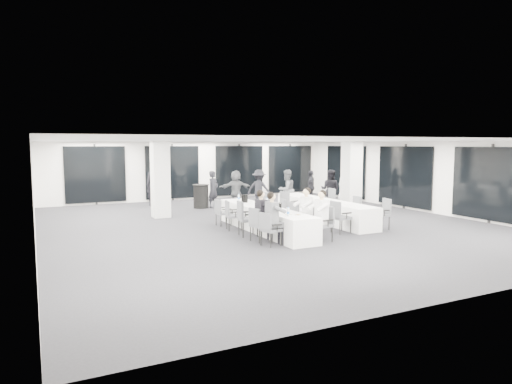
% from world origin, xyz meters
% --- Properties ---
extents(room, '(14.04, 16.04, 2.84)m').
position_xyz_m(room, '(0.89, 1.11, 1.39)').
color(room, black).
rests_on(room, ground).
extents(column_left, '(0.60, 0.60, 2.80)m').
position_xyz_m(column_left, '(-2.80, 3.20, 1.40)').
color(column_left, silver).
rests_on(column_left, floor).
extents(column_right, '(0.60, 0.60, 2.80)m').
position_xyz_m(column_right, '(4.20, 1.00, 1.40)').
color(column_right, silver).
rests_on(column_right, floor).
extents(banquet_table_main, '(0.90, 5.00, 0.75)m').
position_xyz_m(banquet_table_main, '(-0.63, -0.95, 0.38)').
color(banquet_table_main, white).
rests_on(banquet_table_main, floor).
extents(banquet_table_side, '(0.90, 5.00, 0.75)m').
position_xyz_m(banquet_table_side, '(2.11, -0.17, 0.38)').
color(banquet_table_side, white).
rests_on(banquet_table_side, floor).
extents(cocktail_table, '(0.72, 0.72, 0.99)m').
position_xyz_m(cocktail_table, '(-0.66, 4.86, 0.50)').
color(cocktail_table, black).
rests_on(cocktail_table, floor).
extents(chair_main_left_near, '(0.55, 0.58, 0.90)m').
position_xyz_m(chair_main_left_near, '(-1.46, -2.83, 0.51)').
color(chair_main_left_near, '#4F5256').
rests_on(chair_main_left_near, floor).
extents(chair_main_left_second, '(0.56, 0.59, 0.94)m').
position_xyz_m(chair_main_left_second, '(-1.46, -2.20, 0.54)').
color(chair_main_left_second, '#4F5256').
rests_on(chair_main_left_second, floor).
extents(chair_main_left_mid, '(0.59, 0.64, 1.04)m').
position_xyz_m(chair_main_left_mid, '(-1.47, -1.36, 0.59)').
color(chair_main_left_mid, '#4F5256').
rests_on(chair_main_left_mid, floor).
extents(chair_main_left_fourth, '(0.55, 0.58, 0.93)m').
position_xyz_m(chair_main_left_fourth, '(-1.46, -0.31, 0.53)').
color(chair_main_left_fourth, '#4F5256').
rests_on(chair_main_left_fourth, floor).
extents(chair_main_left_far, '(0.48, 0.52, 0.88)m').
position_xyz_m(chair_main_left_far, '(-1.46, 0.54, 0.50)').
color(chair_main_left_far, '#4F5256').
rests_on(chair_main_left_far, floor).
extents(chair_main_right_near, '(0.54, 0.59, 0.97)m').
position_xyz_m(chair_main_right_near, '(0.20, -2.97, 0.55)').
color(chair_main_right_near, '#4F5256').
rests_on(chair_main_right_near, floor).
extents(chair_main_right_second, '(0.58, 0.61, 0.96)m').
position_xyz_m(chair_main_right_second, '(0.20, -2.18, 0.55)').
color(chair_main_right_second, '#4F5256').
rests_on(chair_main_right_second, floor).
extents(chair_main_right_mid, '(0.54, 0.56, 0.88)m').
position_xyz_m(chair_main_right_mid, '(0.19, -1.14, 0.50)').
color(chair_main_right_mid, '#4F5256').
rests_on(chair_main_right_mid, floor).
extents(chair_main_right_fourth, '(0.53, 0.57, 0.90)m').
position_xyz_m(chair_main_right_fourth, '(0.19, -0.43, 0.52)').
color(chair_main_right_fourth, '#4F5256').
rests_on(chair_main_right_fourth, floor).
extents(chair_main_right_far, '(0.60, 0.63, 1.01)m').
position_xyz_m(chair_main_right_far, '(0.20, 0.71, 0.57)').
color(chair_main_right_far, '#4F5256').
rests_on(chair_main_right_far, floor).
extents(chair_side_left_near, '(0.52, 0.57, 0.98)m').
position_xyz_m(chair_side_left_near, '(1.27, -2.19, 0.56)').
color(chair_side_left_near, '#4F5256').
rests_on(chair_side_left_near, floor).
extents(chair_side_left_mid, '(0.54, 0.57, 0.89)m').
position_xyz_m(chair_side_left_mid, '(1.28, -0.57, 0.51)').
color(chair_side_left_mid, '#4F5256').
rests_on(chair_side_left_mid, floor).
extents(chair_side_left_far, '(0.59, 0.62, 0.99)m').
position_xyz_m(chair_side_left_far, '(1.28, 0.91, 0.56)').
color(chair_side_left_far, '#4F5256').
rests_on(chair_side_left_far, floor).
extents(chair_side_right_near, '(0.58, 0.61, 0.97)m').
position_xyz_m(chair_side_right_near, '(2.94, -2.24, 0.55)').
color(chair_side_right_near, '#4F5256').
rests_on(chair_side_right_near, floor).
extents(chair_side_right_mid, '(0.47, 0.52, 0.89)m').
position_xyz_m(chair_side_right_mid, '(2.94, -0.79, 0.51)').
color(chair_side_right_mid, '#4F5256').
rests_on(chair_side_right_mid, floor).
extents(chair_side_right_far, '(0.60, 0.64, 1.03)m').
position_xyz_m(chair_side_right_far, '(2.95, 0.75, 0.59)').
color(chair_side_right_far, '#4F5256').
rests_on(chair_side_right_far, floor).
extents(seated_guest_a, '(0.50, 0.38, 1.44)m').
position_xyz_m(seated_guest_a, '(-1.30, -2.81, 0.81)').
color(seated_guest_a, '#54575B').
rests_on(seated_guest_a, floor).
extents(seated_guest_b, '(0.50, 0.38, 1.44)m').
position_xyz_m(seated_guest_b, '(-1.30, -2.19, 0.81)').
color(seated_guest_b, black).
rests_on(seated_guest_b, floor).
extents(seated_guest_c, '(0.50, 0.38, 1.44)m').
position_xyz_m(seated_guest_c, '(0.03, -2.98, 0.81)').
color(seated_guest_c, silver).
rests_on(seated_guest_c, floor).
extents(seated_guest_d, '(0.50, 0.38, 1.44)m').
position_xyz_m(seated_guest_d, '(0.03, -2.20, 0.81)').
color(seated_guest_d, silver).
rests_on(seated_guest_d, floor).
extents(standing_guest_a, '(0.82, 0.78, 1.77)m').
position_xyz_m(standing_guest_a, '(-0.15, 4.74, 0.89)').
color(standing_guest_a, black).
rests_on(standing_guest_a, floor).
extents(standing_guest_b, '(1.01, 0.74, 1.87)m').
position_xyz_m(standing_guest_b, '(2.33, 2.83, 0.94)').
color(standing_guest_b, '#54575B').
rests_on(standing_guest_b, floor).
extents(standing_guest_c, '(1.29, 1.25, 1.84)m').
position_xyz_m(standing_guest_c, '(1.55, 3.79, 0.92)').
color(standing_guest_c, black).
rests_on(standing_guest_c, floor).
extents(standing_guest_d, '(1.10, 1.11, 1.70)m').
position_xyz_m(standing_guest_d, '(4.40, 4.19, 0.85)').
color(standing_guest_d, black).
rests_on(standing_guest_d, floor).
extents(standing_guest_e, '(0.67, 0.95, 1.80)m').
position_xyz_m(standing_guest_e, '(6.01, 3.82, 0.90)').
color(standing_guest_e, silver).
rests_on(standing_guest_e, floor).
extents(standing_guest_f, '(1.67, 0.76, 1.77)m').
position_xyz_m(standing_guest_f, '(0.89, 4.73, 0.89)').
color(standing_guest_f, '#54575B').
rests_on(standing_guest_f, floor).
extents(standing_guest_g, '(0.88, 0.77, 2.10)m').
position_xyz_m(standing_guest_g, '(-2.23, 6.57, 1.05)').
color(standing_guest_g, black).
rests_on(standing_guest_g, floor).
extents(standing_guest_h, '(0.99, 1.05, 1.87)m').
position_xyz_m(standing_guest_h, '(4.00, 2.12, 0.94)').
color(standing_guest_h, black).
rests_on(standing_guest_h, floor).
extents(ice_bucket_near, '(0.20, 0.20, 0.23)m').
position_xyz_m(ice_bucket_near, '(-0.58, -1.75, 0.86)').
color(ice_bucket_near, black).
rests_on(ice_bucket_near, banquet_table_main).
extents(ice_bucket_far, '(0.22, 0.22, 0.25)m').
position_xyz_m(ice_bucket_far, '(-0.67, 0.43, 0.87)').
color(ice_bucket_far, black).
rests_on(ice_bucket_far, banquet_table_main).
extents(water_bottle_a, '(0.07, 0.07, 0.23)m').
position_xyz_m(water_bottle_a, '(-0.83, -2.75, 0.86)').
color(water_bottle_a, silver).
rests_on(water_bottle_a, banquet_table_main).
extents(water_bottle_b, '(0.08, 0.08, 0.25)m').
position_xyz_m(water_bottle_b, '(-0.43, -0.74, 0.87)').
color(water_bottle_b, silver).
rests_on(water_bottle_b, banquet_table_main).
extents(water_bottle_c, '(0.07, 0.07, 0.21)m').
position_xyz_m(water_bottle_c, '(-0.65, 0.96, 0.85)').
color(water_bottle_c, silver).
rests_on(water_bottle_c, banquet_table_main).
extents(plate_a, '(0.21, 0.21, 0.03)m').
position_xyz_m(plate_a, '(-0.71, -2.57, 0.76)').
color(plate_a, white).
rests_on(plate_a, banquet_table_main).
extents(plate_b, '(0.20, 0.20, 0.03)m').
position_xyz_m(plate_b, '(-0.51, -2.75, 0.76)').
color(plate_b, white).
rests_on(plate_b, banquet_table_main).
extents(plate_c, '(0.18, 0.18, 0.03)m').
position_xyz_m(plate_c, '(-0.63, -1.25, 0.76)').
color(plate_c, white).
rests_on(plate_c, banquet_table_main).
extents(wine_glass, '(0.08, 0.08, 0.20)m').
position_xyz_m(wine_glass, '(-0.50, -2.86, 0.90)').
color(wine_glass, silver).
rests_on(wine_glass, banquet_table_main).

